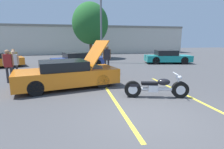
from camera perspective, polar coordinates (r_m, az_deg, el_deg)
name	(u,v)px	position (r m, az deg, el deg)	size (l,w,h in m)	color
ground_plane	(147,116)	(5.34, 11.51, -13.27)	(80.00, 80.00, 0.00)	#474749
parking_stripe_foreground	(114,99)	(6.65, 0.51, -7.99)	(0.12, 5.98, 0.01)	yellow
parking_stripe_middle	(184,94)	(7.83, 22.46, -5.89)	(0.12, 5.98, 0.01)	yellow
far_building	(86,39)	(29.40, -8.33, 11.41)	(32.00, 4.20, 4.40)	beige
light_pole	(102,14)	(17.23, -3.37, 19.25)	(1.21, 0.28, 8.42)	slate
tree_background	(90,24)	(21.31, -7.12, 16.18)	(4.17, 4.17, 6.46)	brown
motorcycle	(156,88)	(6.94, 14.21, -4.19)	(2.41, 0.92, 0.96)	black
show_car_hood_open	(68,74)	(8.43, -14.21, 0.16)	(4.87, 2.83, 2.17)	orange
parked_car_right_row	(167,57)	(17.45, 17.58, 5.45)	(4.44, 2.53, 1.24)	teal
parked_car_mid_row	(78,60)	(14.48, -10.99, 4.60)	(4.51, 2.99, 1.19)	navy
spectator_near_motorcycle	(14,62)	(11.32, -29.31, 3.52)	(0.52, 0.21, 1.61)	#333338
spectator_by_show_car	(14,59)	(13.43, -29.37, 4.48)	(0.52, 0.21, 1.61)	#38476B
spectator_midground	(107,57)	(11.45, -1.69, 5.77)	(0.52, 0.24, 1.83)	#333338
spectator_far_lot	(8,63)	(10.36, -30.76, 3.15)	(0.52, 0.22, 1.71)	#333338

